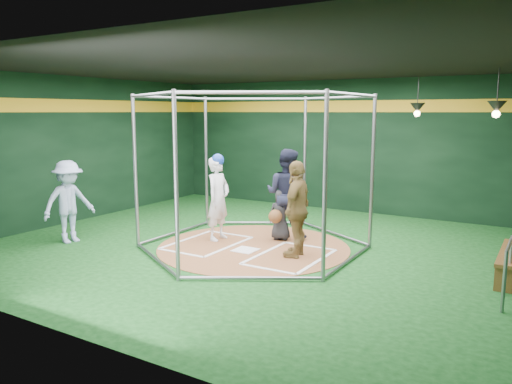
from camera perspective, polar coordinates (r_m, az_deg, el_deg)
The scene contains 14 objects.
room_shell at distance 9.65m, azimuth -0.28°, elevation 3.76°, with size 10.10×9.10×3.53m.
clay_disc at distance 9.96m, azimuth -0.30°, elevation -6.30°, with size 3.80×3.80×0.01m, color brown.
home_plate at distance 9.71m, azimuth -1.23°, elevation -6.64°, with size 0.43×0.43×0.01m, color white.
batter_box_left at distance 10.27m, azimuth -5.58°, elevation -5.80°, with size 1.17×1.77×0.01m.
batter_box_right at distance 9.30m, azimuth 3.94°, elevation -7.38°, with size 1.17×1.77×0.01m.
batting_cage at distance 9.67m, azimuth -0.31°, elevation 2.26°, with size 4.05×4.67×3.00m.
pendant_lamp_near at distance 12.12m, azimuth 17.95°, elevation 9.10°, with size 0.34×0.34×0.90m.
pendant_lamp_far at distance 10.24m, azimuth 25.80°, elevation 8.70°, with size 0.34×0.34×0.90m.
batter_figure at distance 10.36m, azimuth -4.34°, elevation -0.61°, with size 0.42×0.63×1.80m.
visitor_leopard at distance 9.17m, azimuth 4.71°, elevation -1.94°, with size 1.04×0.43×1.78m, color #A88748.
catcher_figure at distance 10.38m, azimuth 2.81°, elevation -2.60°, with size 0.60×0.63×1.07m.
umpire at distance 10.47m, azimuth 3.51°, elevation -0.22°, with size 0.92×0.72×1.89m, color black.
bystander_blue at distance 10.86m, azimuth -20.63°, elevation -1.06°, with size 1.09×0.63×1.69m, color #A1B0D5.
steel_railing at distance 7.91m, azimuth 26.87°, elevation -7.17°, with size 0.05×1.00×0.86m.
Camera 1 is at (4.99, -8.20, 2.67)m, focal length 35.00 mm.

